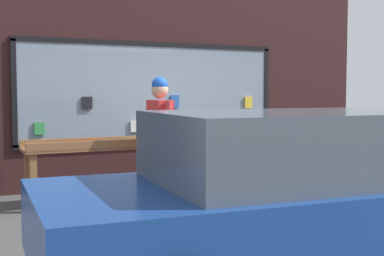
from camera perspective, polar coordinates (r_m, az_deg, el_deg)
ground_plane at (r=7.38m, az=5.43°, el=-8.41°), size 40.00×40.00×0.00m
shopfront_facade at (r=9.30m, az=-2.71°, el=5.34°), size 7.87×0.29×3.65m
display_table_left at (r=7.68m, az=-8.39°, el=-2.44°), size 2.50×0.64×0.91m
display_table_right at (r=9.01m, az=9.39°, el=-1.48°), size 2.50×0.69×0.91m
person_browsing at (r=7.25m, az=-3.44°, el=-0.22°), size 0.23×0.69×1.77m
small_dog at (r=7.23m, az=-0.01°, el=-6.57°), size 0.20×0.53×0.37m
sandwich_board_sign at (r=10.47m, az=18.45°, el=-2.22°), size 0.64×0.67×0.96m
parked_car at (r=4.57m, az=11.93°, el=-6.64°), size 4.52×2.21×1.41m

